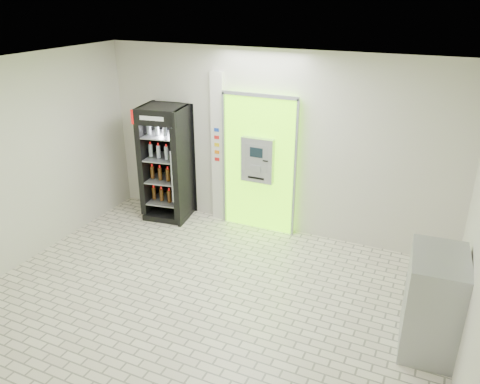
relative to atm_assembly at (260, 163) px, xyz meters
The scene contains 6 objects.
ground 2.69m from the atm_assembly, 85.26° to the right, with size 6.00×6.00×0.00m, color beige.
room_shell 2.51m from the atm_assembly, 85.26° to the right, with size 6.00×6.00×6.00m.
atm_assembly is the anchor object (origin of this frame).
pillar 0.79m from the atm_assembly, behind, with size 0.22×0.11×2.60m.
beverage_cooler 1.68m from the atm_assembly, behind, with size 0.85×0.80×2.02m.
steel_cabinet 3.55m from the atm_assembly, 34.21° to the right, with size 0.66×0.93×1.18m.
Camera 1 is at (2.50, -4.35, 3.78)m, focal length 35.00 mm.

